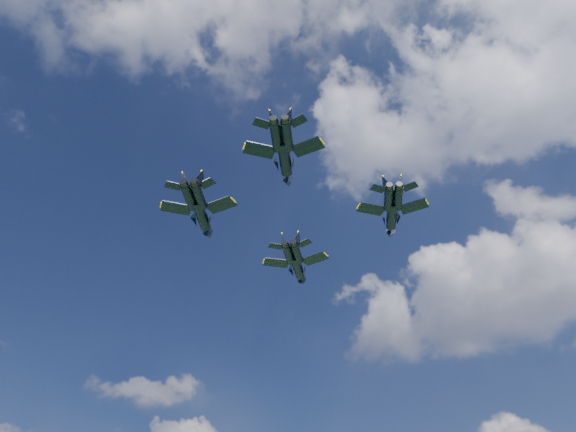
{
  "coord_description": "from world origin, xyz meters",
  "views": [
    {
      "loc": [
        41.07,
        -58.19,
        4.06
      ],
      "look_at": [
        -2.31,
        5.88,
        64.29
      ],
      "focal_mm": 35.0,
      "sensor_mm": 36.0,
      "label": 1
    }
  ],
  "objects_px": {
    "jet_left": "(202,216)",
    "jet_lead": "(298,268)",
    "jet_slot": "(285,160)",
    "jet_right": "(392,216)"
  },
  "relations": [
    {
      "from": "jet_left",
      "to": "jet_right",
      "type": "distance_m",
      "value": 33.8
    },
    {
      "from": "jet_lead",
      "to": "jet_right",
      "type": "relative_size",
      "value": 1.1
    },
    {
      "from": "jet_left",
      "to": "jet_lead",
      "type": "bearing_deg",
      "value": 49.92
    },
    {
      "from": "jet_lead",
      "to": "jet_right",
      "type": "bearing_deg",
      "value": -38.34
    },
    {
      "from": "jet_lead",
      "to": "jet_left",
      "type": "bearing_deg",
      "value": -125.24
    },
    {
      "from": "jet_lead",
      "to": "jet_slot",
      "type": "relative_size",
      "value": 1.09
    },
    {
      "from": "jet_left",
      "to": "jet_slot",
      "type": "bearing_deg",
      "value": -41.59
    },
    {
      "from": "jet_lead",
      "to": "jet_left",
      "type": "relative_size",
      "value": 0.98
    },
    {
      "from": "jet_lead",
      "to": "jet_slot",
      "type": "xyz_separation_m",
      "value": [
        16.66,
        -29.0,
        -1.6
      ]
    },
    {
      "from": "jet_left",
      "to": "jet_slot",
      "type": "xyz_separation_m",
      "value": [
        21.76,
        -5.28,
        -1.89
      ]
    }
  ]
}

